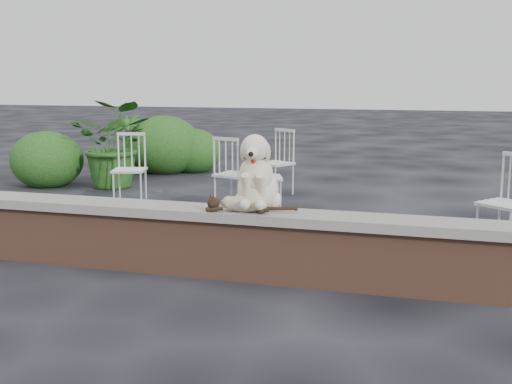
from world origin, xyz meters
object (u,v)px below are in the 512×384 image
(chair_d, at_px, (506,202))
(potted_plant_a, at_px, (115,144))
(dog, at_px, (258,171))
(chair_a, at_px, (129,169))
(chair_e, at_px, (265,176))
(chair_b, at_px, (275,162))
(chair_c, at_px, (235,173))
(cat, at_px, (243,203))
(potted_plant_b, at_px, (127,144))

(chair_d, relative_size, potted_plant_a, 0.70)
(dog, xyz_separation_m, chair_a, (-2.53, 2.57, -0.43))
(dog, bearing_deg, chair_e, 98.01)
(chair_b, bearing_deg, chair_a, -114.91)
(chair_c, bearing_deg, dog, 128.79)
(chair_e, relative_size, potted_plant_a, 0.70)
(cat, relative_size, potted_plant_a, 0.65)
(dog, distance_m, cat, 0.30)
(cat, bearing_deg, chair_a, 125.79)
(dog, bearing_deg, chair_a, 128.33)
(chair_d, bearing_deg, potted_plant_a, -163.31)
(chair_c, relative_size, potted_plant_a, 0.70)
(chair_c, xyz_separation_m, potted_plant_b, (-2.81, 2.45, 0.05))
(chair_d, height_order, chair_e, same)
(potted_plant_a, height_order, potted_plant_b, potted_plant_a)
(chair_d, bearing_deg, cat, -104.15)
(chair_d, xyz_separation_m, potted_plant_a, (-5.43, 2.19, 0.20))
(chair_e, bearing_deg, chair_a, 66.92)
(dog, distance_m, potted_plant_b, 6.35)
(chair_c, bearing_deg, potted_plant_b, -24.56)
(cat, height_order, potted_plant_b, potted_plant_b)
(chair_d, xyz_separation_m, potted_plant_b, (-5.94, 3.53, 0.05))
(chair_e, xyz_separation_m, potted_plant_a, (-2.72, 1.23, 0.20))
(chair_a, xyz_separation_m, potted_plant_a, (-0.81, 1.11, 0.20))
(chair_b, bearing_deg, chair_e, -51.13)
(potted_plant_a, xyz_separation_m, potted_plant_b, (-0.52, 1.34, -0.16))
(cat, distance_m, chair_b, 3.99)
(chair_e, bearing_deg, dog, 174.69)
(potted_plant_b, bearing_deg, chair_a, -61.56)
(chair_b, distance_m, potted_plant_b, 3.28)
(chair_c, distance_m, potted_plant_a, 2.55)
(dog, bearing_deg, potted_plant_a, 126.00)
(chair_b, relative_size, chair_d, 1.00)
(dog, distance_m, chair_c, 2.82)
(chair_c, bearing_deg, chair_b, -84.17)
(chair_a, xyz_separation_m, chair_e, (1.91, -0.12, 0.00))
(cat, bearing_deg, chair_e, 95.54)
(chair_e, height_order, potted_plant_b, potted_plant_b)
(chair_d, bearing_deg, dog, -105.75)
(cat, xyz_separation_m, potted_plant_a, (-3.27, 3.83, 0.02))
(chair_a, bearing_deg, potted_plant_a, 110.06)
(dog, height_order, chair_d, dog)
(chair_a, height_order, chair_e, same)
(chair_a, bearing_deg, dog, -61.52)
(chair_c, bearing_deg, chair_a, 16.91)
(dog, xyz_separation_m, chair_d, (2.08, 1.49, -0.43))
(chair_d, distance_m, chair_e, 2.87)
(potted_plant_a, bearing_deg, chair_b, 1.95)
(chair_a, distance_m, chair_e, 1.91)
(chair_c, distance_m, potted_plant_b, 3.72)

